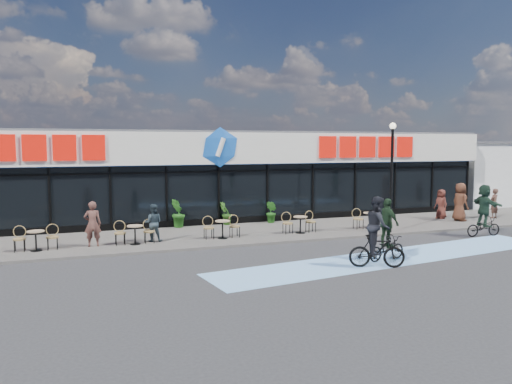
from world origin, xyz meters
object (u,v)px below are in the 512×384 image
at_px(patron_left, 93,224).
at_px(pedestrian_b, 460,202).
at_px(potted_plant_right, 272,212).
at_px(cyclist_b, 484,212).
at_px(pedestrian_c, 494,203).
at_px(pedestrian_a, 441,204).
at_px(patron_right, 153,223).
at_px(potted_plant_left, 178,213).
at_px(cyclist_a, 387,236).
at_px(potted_plant_mid, 226,213).
at_px(lamp_post, 392,167).

xyz_separation_m(patron_left, pedestrian_b, (17.54, 0.23, 0.10)).
xyz_separation_m(potted_plant_right, cyclist_b, (7.42, -5.92, 0.41)).
bearing_deg(pedestrian_c, cyclist_b, 25.68).
height_order(pedestrian_a, pedestrian_c, pedestrian_c).
relative_size(potted_plant_right, pedestrian_a, 0.71).
height_order(pedestrian_a, pedestrian_b, pedestrian_b).
height_order(patron_left, patron_right, patron_left).
bearing_deg(potted_plant_left, patron_left, -141.54).
bearing_deg(pedestrian_a, cyclist_b, -27.85).
relative_size(cyclist_a, cyclist_b, 0.95).
xyz_separation_m(potted_plant_mid, patron_left, (-6.16, -3.14, 0.31)).
distance_m(pedestrian_a, cyclist_b, 4.46).
relative_size(potted_plant_mid, potted_plant_right, 1.02).
distance_m(potted_plant_left, pedestrian_a, 13.46).
bearing_deg(potted_plant_mid, patron_left, -153.03).
distance_m(potted_plant_mid, patron_left, 6.92).
bearing_deg(patron_right, potted_plant_left, -104.97).
height_order(pedestrian_b, cyclist_a, cyclist_a).
bearing_deg(pedestrian_c, lamp_post, -1.94).
bearing_deg(patron_right, cyclist_a, 155.53).
bearing_deg(cyclist_a, pedestrian_c, 28.62).
bearing_deg(lamp_post, potted_plant_right, 133.34).
xyz_separation_m(potted_plant_left, pedestrian_b, (13.67, -2.85, 0.29)).
height_order(potted_plant_mid, patron_left, patron_left).
relative_size(potted_plant_right, pedestrian_c, 0.70).
xyz_separation_m(potted_plant_right, cyclist_a, (0.91, -8.25, 0.20)).
bearing_deg(cyclist_b, pedestrian_a, 72.24).
relative_size(potted_plant_right, cyclist_b, 0.48).
xyz_separation_m(pedestrian_a, pedestrian_c, (2.72, -0.79, 0.01)).
height_order(pedestrian_a, cyclist_a, cyclist_a).
bearing_deg(pedestrian_b, potted_plant_right, 73.11).
xyz_separation_m(cyclist_a, cyclist_b, (6.51, 2.33, 0.21)).
bearing_deg(lamp_post, patron_right, 171.59).
height_order(lamp_post, patron_right, lamp_post).
distance_m(potted_plant_left, cyclist_a, 10.06).
relative_size(lamp_post, pedestrian_c, 3.09).
bearing_deg(patron_right, pedestrian_c, -165.46).
relative_size(lamp_post, pedestrian_a, 3.12).
bearing_deg(pedestrian_c, potted_plant_left, -24.04).
distance_m(potted_plant_mid, pedestrian_c, 14.02).
bearing_deg(potted_plant_mid, potted_plant_right, -6.89).
xyz_separation_m(lamp_post, cyclist_a, (-3.02, -4.08, -2.12)).
height_order(lamp_post, patron_left, lamp_post).
relative_size(patron_right, pedestrian_b, 0.78).
bearing_deg(potted_plant_right, lamp_post, -46.66).
xyz_separation_m(lamp_post, cyclist_b, (3.49, -1.76, -1.91)).
bearing_deg(cyclist_a, cyclist_b, 19.67).
relative_size(potted_plant_left, potted_plant_mid, 1.23).
xyz_separation_m(potted_plant_left, cyclist_b, (11.97, -6.13, 0.28)).
distance_m(patron_left, cyclist_a, 10.77).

